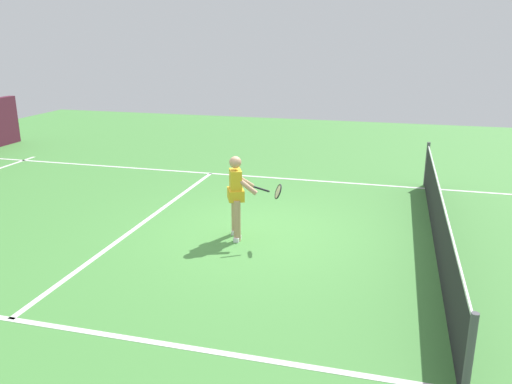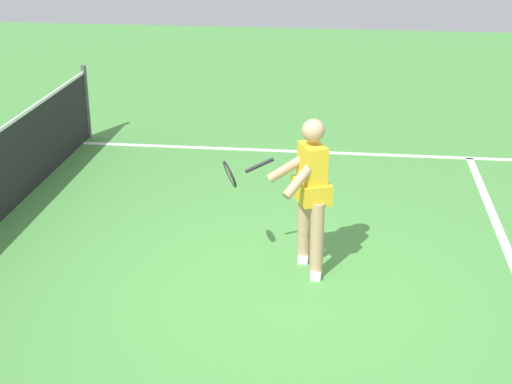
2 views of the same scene
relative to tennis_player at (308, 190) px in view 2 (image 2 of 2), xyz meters
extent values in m
plane|color=#4C9342|center=(-0.35, 0.22, -0.85)|extent=(28.03, 28.03, 0.00)
cube|color=white|center=(3.57, 0.22, -0.84)|extent=(0.10, 19.56, 0.01)
cylinder|color=#4C4C51|center=(3.87, 3.53, -0.30)|extent=(0.08, 0.08, 1.10)
cylinder|color=tan|center=(-0.16, -0.10, -0.46)|extent=(0.13, 0.13, 0.78)
cylinder|color=tan|center=(0.17, 0.04, -0.46)|extent=(0.13, 0.13, 0.78)
cube|color=white|center=(-0.16, -0.10, -0.81)|extent=(0.20, 0.10, 0.08)
cube|color=white|center=(0.17, 0.04, -0.81)|extent=(0.20, 0.10, 0.08)
cube|color=gold|center=(0.00, -0.03, 0.19)|extent=(0.37, 0.31, 0.52)
cube|color=gold|center=(0.00, -0.03, -0.01)|extent=(0.48, 0.42, 0.20)
sphere|color=tan|center=(0.00, -0.03, 0.59)|extent=(0.22, 0.22, 0.22)
cylinder|color=tan|center=(-0.19, 0.05, 0.21)|extent=(0.42, 0.38, 0.37)
cylinder|color=tan|center=(0.08, 0.17, 0.21)|extent=(0.10, 0.48, 0.37)
cylinder|color=black|center=(0.15, 0.49, 0.17)|extent=(0.15, 0.28, 0.14)
torus|color=black|center=(0.03, 0.77, 0.11)|extent=(0.31, 0.22, 0.28)
cylinder|color=beige|center=(0.03, 0.77, 0.11)|extent=(0.26, 0.18, 0.23)
camera|label=1|loc=(8.60, 2.65, 2.76)|focal=36.26mm
camera|label=2|loc=(-6.81, -0.32, 2.72)|focal=53.65mm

